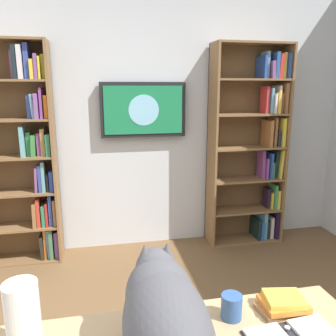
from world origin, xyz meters
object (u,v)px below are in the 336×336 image
(bookshelf_left, at_px, (255,146))
(paper_towel_roll, at_px, (23,320))
(wall_mounted_tv, at_px, (143,110))
(bookshelf_right, at_px, (23,155))
(coffee_mug, at_px, (231,307))
(desk_book_stack, at_px, (283,304))
(cat, at_px, (164,319))

(bookshelf_left, height_order, paper_towel_roll, bookshelf_left)
(paper_towel_roll, bearing_deg, wall_mounted_tv, -107.00)
(bookshelf_right, relative_size, paper_towel_roll, 7.75)
(wall_mounted_tv, bearing_deg, coffee_mug, 90.50)
(paper_towel_roll, xyz_separation_m, coffee_mug, (-0.73, -0.04, -0.08))
(wall_mounted_tv, relative_size, paper_towel_roll, 3.17)
(wall_mounted_tv, xyz_separation_m, paper_towel_roll, (0.71, 2.33, -0.51))
(bookshelf_left, bearing_deg, bookshelf_right, 0.01)
(bookshelf_right, bearing_deg, coffee_mug, 117.35)
(bookshelf_left, xyz_separation_m, coffee_mug, (1.13, 2.20, -0.22))
(bookshelf_left, xyz_separation_m, desk_book_stack, (0.92, 2.20, -0.24))
(bookshelf_right, xyz_separation_m, wall_mounted_tv, (-1.12, -0.09, 0.39))
(bookshelf_right, distance_m, paper_towel_roll, 2.28)
(coffee_mug, bearing_deg, bookshelf_right, -62.65)
(bookshelf_left, bearing_deg, desk_book_stack, 67.43)
(cat, bearing_deg, bookshelf_left, -120.89)
(desk_book_stack, bearing_deg, bookshelf_right, -58.42)
(bookshelf_right, height_order, cat, bookshelf_right)
(wall_mounted_tv, xyz_separation_m, desk_book_stack, (-0.24, 2.29, -0.61))
(coffee_mug, bearing_deg, cat, 31.84)
(bookshelf_left, distance_m, coffee_mug, 2.49)
(bookshelf_right, height_order, wall_mounted_tv, bookshelf_right)
(bookshelf_left, distance_m, wall_mounted_tv, 1.22)
(desk_book_stack, bearing_deg, coffee_mug, -0.30)
(cat, height_order, paper_towel_roll, cat)
(coffee_mug, xyz_separation_m, desk_book_stack, (-0.22, 0.00, -0.02))
(paper_towel_roll, bearing_deg, bookshelf_right, -79.72)
(bookshelf_right, bearing_deg, desk_book_stack, 121.58)
(bookshelf_left, bearing_deg, coffee_mug, 62.81)
(bookshelf_left, height_order, wall_mounted_tv, bookshelf_left)
(wall_mounted_tv, relative_size, cat, 1.22)
(cat, distance_m, paper_towel_roll, 0.46)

